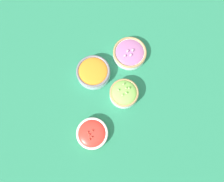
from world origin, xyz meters
The scene contains 5 objects.
ground_plane centered at (0.00, 0.00, 0.00)m, with size 3.00×3.00×0.00m, color #23704C.
bowl_red_onion centered at (-0.19, 0.10, 0.02)m, with size 0.17×0.17×0.05m.
bowl_cherry_tomatoes centered at (0.19, -0.10, 0.02)m, with size 0.14×0.14×0.06m.
bowl_lettuce centered at (0.01, 0.06, 0.03)m, with size 0.14×0.14×0.08m.
bowl_carrots centered at (-0.10, -0.09, 0.03)m, with size 0.16×0.16×0.05m.
Camera 1 is at (0.25, -0.01, 1.03)m, focal length 35.00 mm.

